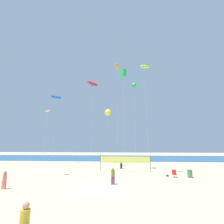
{
  "coord_description": "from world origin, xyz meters",
  "views": [
    {
      "loc": [
        2.55,
        -17.29,
        4.12
      ],
      "look_at": [
        1.06,
        6.03,
        8.56
      ],
      "focal_mm": 26.51,
      "sensor_mm": 36.0,
      "label": 1
    }
  ],
  "objects": [
    {
      "name": "kite_green_box",
      "position": [
        2.75,
        9.54,
        16.02
      ],
      "size": [
        1.09,
        1.09,
        16.66
      ],
      "color": "silver",
      "rests_on": "ground"
    },
    {
      "name": "kite_yellow_delta",
      "position": [
        -0.36,
        13.57,
        9.96
      ],
      "size": [
        1.37,
        0.9,
        10.61
      ],
      "color": "silver",
      "rests_on": "ground"
    },
    {
      "name": "volleyball_net",
      "position": [
        2.84,
        8.28,
        1.63
      ],
      "size": [
        7.49,
        0.42,
        2.4
      ],
      "color": "#4C4C51",
      "rests_on": "ground"
    },
    {
      "name": "ground_plane",
      "position": [
        0.0,
        0.0,
        0.0
      ],
      "size": [
        120.0,
        120.0,
        0.0
      ],
      "primitive_type": "plane",
      "color": "beige"
    },
    {
      "name": "kite_green_delta",
      "position": [
        5.22,
        18.27,
        17.03
      ],
      "size": [
        1.21,
        0.71,
        17.64
      ],
      "color": "silver",
      "rests_on": "ground"
    },
    {
      "name": "kite_lime_inflatable",
      "position": [
        6.05,
        6.57,
        15.67
      ],
      "size": [
        1.57,
        0.7,
        16.11
      ],
      "color": "silver",
      "rests_on": "ground"
    },
    {
      "name": "kite_blue_tube",
      "position": [
        -11.94,
        16.82,
        14.05
      ],
      "size": [
        1.95,
        1.69,
        14.37
      ],
      "color": "silver",
      "rests_on": "ground"
    },
    {
      "name": "trash_barrel",
      "position": [
        10.73,
        4.58,
        0.46
      ],
      "size": [
        0.59,
        0.59,
        0.92
      ],
      "primitive_type": "cylinder",
      "color": "#3F7F4C",
      "rests_on": "ground"
    },
    {
      "name": "kite_red_tube",
      "position": [
        -3.97,
        16.97,
        17.03
      ],
      "size": [
        1.98,
        2.37,
        17.37
      ],
      "color": "silver",
      "rests_on": "ground"
    },
    {
      "name": "beachgoer_teal_shirt",
      "position": [
        2.27,
        11.24,
        0.92
      ],
      "size": [
        0.39,
        0.39,
        1.72
      ],
      "rotation": [
        0.0,
        0.0,
        1.06
      ],
      "color": "#2D2D33",
      "rests_on": "ground"
    },
    {
      "name": "folding_beach_chair",
      "position": [
        8.92,
        4.74,
        0.47
      ],
      "size": [
        0.52,
        0.65,
        0.89
      ],
      "rotation": [
        0.0,
        0.0,
        -0.42
      ],
      "color": "red",
      "rests_on": "ground"
    },
    {
      "name": "kite_orange_inflatable",
      "position": [
        1.5,
        16.72,
        20.86
      ],
      "size": [
        1.1,
        2.28,
        21.48
      ],
      "color": "silver",
      "rests_on": "ground"
    },
    {
      "name": "ocean_band",
      "position": [
        0.0,
        31.91,
        0.0
      ],
      "size": [
        120.0,
        20.0,
        0.01
      ],
      "primitive_type": "cube",
      "color": "#28608C",
      "rests_on": "ground"
    },
    {
      "name": "beachgoer_olive_shirt",
      "position": [
        1.5,
        0.59,
        0.91
      ],
      "size": [
        0.39,
        0.39,
        1.71
      ],
      "rotation": [
        0.0,
        0.0,
        2.76
      ],
      "color": "#7A3872",
      "rests_on": "ground"
    },
    {
      "name": "mother_figure",
      "position": [
        -1.53,
        -10.02,
        0.92
      ],
      "size": [
        0.39,
        0.39,
        1.72
      ],
      "rotation": [
        0.0,
        0.0,
        0.18
      ],
      "color": "#7A3872",
      "rests_on": "ground"
    },
    {
      "name": "beachgoer_coral_shirt",
      "position": [
        -8.41,
        -1.79,
        0.85
      ],
      "size": [
        0.36,
        0.36,
        1.58
      ],
      "rotation": [
        0.0,
        0.0,
        1.76
      ],
      "color": "#EA7260",
      "rests_on": "ground"
    },
    {
      "name": "kite_pink_diamond",
      "position": [
        -7.71,
        4.16,
        8.39
      ],
      "size": [
        0.6,
        0.58,
        8.65
      ],
      "color": "silver",
      "rests_on": "ground"
    },
    {
      "name": "beach_handbag",
      "position": [
        8.13,
        5.07,
        0.12
      ],
      "size": [
        0.31,
        0.15,
        0.25
      ],
      "primitive_type": "cube",
      "color": "#7A3872",
      "rests_on": "ground"
    }
  ]
}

